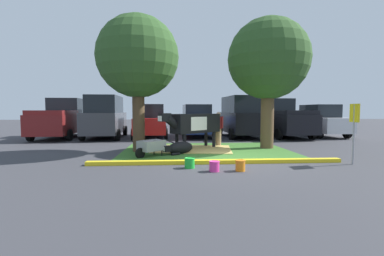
# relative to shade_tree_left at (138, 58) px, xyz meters

# --- Properties ---
(ground_plane) EXTENTS (80.00, 80.00, 0.00)m
(ground_plane) POSITION_rel_shade_tree_left_xyz_m (3.32, -2.09, -3.73)
(ground_plane) COLOR #38383D
(grass_island) EXTENTS (6.77, 4.90, 0.02)m
(grass_island) POSITION_rel_shade_tree_left_xyz_m (2.73, 0.01, -3.72)
(grass_island) COLOR #386B28
(grass_island) RESTS_ON ground
(curb_yellow) EXTENTS (7.97, 0.24, 0.12)m
(curb_yellow) POSITION_rel_shade_tree_left_xyz_m (2.73, -2.59, -3.67)
(curb_yellow) COLOR yellow
(curb_yellow) RESTS_ON ground
(hay_bedding) EXTENTS (3.50, 2.82, 0.04)m
(hay_bedding) POSITION_rel_shade_tree_left_xyz_m (2.19, 0.38, -3.71)
(hay_bedding) COLOR tan
(hay_bedding) RESTS_ON ground
(shade_tree_left) EXTENTS (3.23, 3.23, 5.39)m
(shade_tree_left) POSITION_rel_shade_tree_left_xyz_m (0.00, 0.00, 0.00)
(shade_tree_left) COLOR #4C3823
(shade_tree_left) RESTS_ON ground
(shade_tree_right) EXTENTS (3.48, 3.48, 5.62)m
(shade_tree_right) POSITION_rel_shade_tree_left_xyz_m (5.47, 0.58, 0.09)
(shade_tree_right) COLOR brown
(shade_tree_right) RESTS_ON ground
(cow_holstein) EXTENTS (2.68, 2.26, 1.55)m
(cow_holstein) POSITION_rel_shade_tree_left_xyz_m (2.27, 0.52, -2.64)
(cow_holstein) COLOR black
(cow_holstein) RESTS_ON ground
(calf_lying) EXTENTS (1.26, 1.02, 0.48)m
(calf_lying) POSITION_rel_shade_tree_left_xyz_m (1.63, -0.73, -3.49)
(calf_lying) COLOR black
(calf_lying) RESTS_ON ground
(person_handler) EXTENTS (0.39, 0.41, 1.59)m
(person_handler) POSITION_rel_shade_tree_left_xyz_m (3.48, 1.48, -2.88)
(person_handler) COLOR #9E7F5B
(person_handler) RESTS_ON ground
(wheelbarrow) EXTENTS (1.36, 1.34, 0.63)m
(wheelbarrow) POSITION_rel_shade_tree_left_xyz_m (0.58, -1.16, -3.35)
(wheelbarrow) COLOR gray
(wheelbarrow) RESTS_ON ground
(parking_sign) EXTENTS (0.06, 0.44, 1.86)m
(parking_sign) POSITION_rel_shade_tree_left_xyz_m (6.91, -2.98, -2.42)
(parking_sign) COLOR #99999E
(parking_sign) RESTS_ON ground
(bucket_green) EXTENTS (0.32, 0.32, 0.29)m
(bucket_green) POSITION_rel_shade_tree_left_xyz_m (1.86, -3.16, -3.58)
(bucket_green) COLOR green
(bucket_green) RESTS_ON ground
(bucket_pink) EXTENTS (0.30, 0.30, 0.29)m
(bucket_pink) POSITION_rel_shade_tree_left_xyz_m (2.50, -3.63, -3.58)
(bucket_pink) COLOR #EA3893
(bucket_pink) RESTS_ON ground
(bucket_orange) EXTENTS (0.29, 0.29, 0.30)m
(bucket_orange) POSITION_rel_shade_tree_left_xyz_m (3.22, -3.64, -3.57)
(bucket_orange) COLOR orange
(bucket_orange) RESTS_ON ground
(pickup_truck_maroon) EXTENTS (2.41, 5.49, 2.42)m
(pickup_truck_maroon) POSITION_rel_shade_tree_left_xyz_m (-5.40, 5.94, -2.62)
(pickup_truck_maroon) COLOR maroon
(pickup_truck_maroon) RESTS_ON ground
(suv_dark_grey) EXTENTS (2.29, 4.68, 2.52)m
(suv_dark_grey) POSITION_rel_shade_tree_left_xyz_m (-2.70, 5.54, -2.46)
(suv_dark_grey) COLOR #3D3D42
(suv_dark_grey) RESTS_ON ground
(sedan_red) EXTENTS (2.18, 4.48, 2.02)m
(sedan_red) POSITION_rel_shade_tree_left_xyz_m (-0.02, 5.64, -2.75)
(sedan_red) COLOR red
(sedan_red) RESTS_ON ground
(sedan_blue) EXTENTS (2.18, 4.48, 2.02)m
(sedan_blue) POSITION_rel_shade_tree_left_xyz_m (2.84, 6.01, -2.75)
(sedan_blue) COLOR navy
(sedan_blue) RESTS_ON ground
(suv_black) EXTENTS (2.29, 4.68, 2.52)m
(suv_black) POSITION_rel_shade_tree_left_xyz_m (5.53, 5.51, -2.46)
(suv_black) COLOR black
(suv_black) RESTS_ON ground
(pickup_truck_black) EXTENTS (2.41, 5.49, 2.42)m
(pickup_truck_black) POSITION_rel_shade_tree_left_xyz_m (8.20, 5.67, -2.62)
(pickup_truck_black) COLOR black
(pickup_truck_black) RESTS_ON ground
(sedan_silver) EXTENTS (2.18, 4.48, 2.02)m
(sedan_silver) POSITION_rel_shade_tree_left_xyz_m (10.75, 5.74, -2.75)
(sedan_silver) COLOR silver
(sedan_silver) RESTS_ON ground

